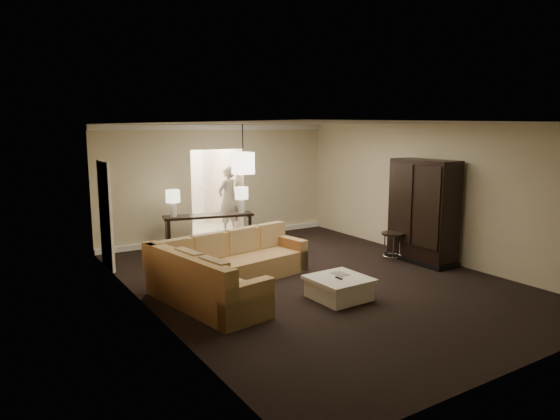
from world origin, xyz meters
TOP-DOWN VIEW (x-y plane):
  - ground at (0.00, 0.00)m, footprint 8.00×8.00m
  - wall_back at (0.00, 4.00)m, footprint 6.00×0.04m
  - wall_front at (0.00, -4.00)m, footprint 6.00×0.04m
  - wall_left at (-3.00, 0.00)m, footprint 0.04×8.00m
  - wall_right at (3.00, 0.00)m, footprint 0.04×8.00m
  - ceiling at (0.00, 0.00)m, footprint 6.00×8.00m
  - crown_molding at (0.00, 3.95)m, footprint 6.00×0.10m
  - baseboard at (0.00, 3.95)m, footprint 6.00×0.10m
  - side_door at (-2.97, 2.80)m, footprint 0.05×0.90m
  - foyer at (0.00, 5.34)m, footprint 1.44×2.02m
  - sectional_sofa at (-1.59, 0.31)m, footprint 3.06×2.72m
  - coffee_table at (-0.26, -1.04)m, footprint 0.92×0.92m
  - console_table at (-0.63, 3.20)m, footprint 2.07×0.89m
  - armoire at (2.59, -0.17)m, footprint 0.62×1.46m
  - drink_table at (2.14, 0.19)m, footprint 0.47×0.47m
  - table_lamp_left at (-1.39, 3.37)m, footprint 0.31×0.31m
  - table_lamp_right at (0.13, 3.03)m, footprint 0.31×0.31m
  - pendant_light at (0.00, 2.70)m, footprint 0.38×0.38m
  - person at (0.45, 4.42)m, footprint 0.83×0.71m

SIDE VIEW (x-z plane):
  - ground at x=0.00m, z-range 0.00..0.00m
  - baseboard at x=0.00m, z-range 0.00..0.12m
  - coffee_table at x=-0.26m, z-range 0.00..0.37m
  - sectional_sofa at x=-1.59m, z-range -0.09..0.79m
  - drink_table at x=2.14m, z-range 0.13..0.72m
  - console_table at x=-0.63m, z-range 0.07..0.85m
  - person at x=0.45m, z-range 0.00..1.95m
  - armoire at x=2.59m, z-range -0.04..2.06m
  - side_door at x=-2.97m, z-range 0.00..2.10m
  - table_lamp_left at x=-1.39m, z-range 0.88..1.47m
  - table_lamp_right at x=0.13m, z-range 0.88..1.47m
  - foyer at x=0.00m, z-range -0.10..2.70m
  - wall_back at x=0.00m, z-range 0.00..2.80m
  - wall_front at x=0.00m, z-range 0.00..2.80m
  - wall_left at x=-3.00m, z-range 0.00..2.80m
  - wall_right at x=3.00m, z-range 0.00..2.80m
  - pendant_light at x=0.00m, z-range 1.41..2.50m
  - crown_molding at x=0.00m, z-range 2.67..2.79m
  - ceiling at x=0.00m, z-range 2.79..2.81m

